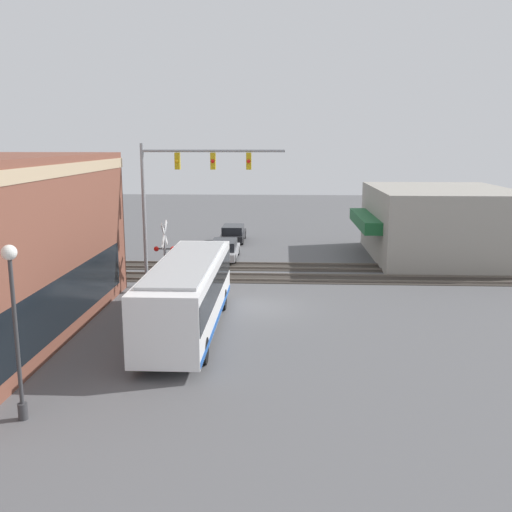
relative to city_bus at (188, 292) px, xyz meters
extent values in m
plane|color=#565659|center=(3.74, -2.80, -1.72)|extent=(120.00, 120.00, 0.00)
cube|color=tan|center=(-1.33, 4.85, 5.19)|extent=(17.51, 0.36, 0.50)
cube|color=black|center=(-1.33, 4.75, -0.02)|extent=(14.54, 0.12, 2.20)
cube|color=gray|center=(16.45, -14.90, 0.72)|extent=(11.76, 9.20, 4.88)
cube|color=#19592D|center=(16.45, -9.75, 0.88)|extent=(8.23, 1.20, 0.80)
cube|color=white|center=(0.01, 0.00, -0.01)|extent=(10.89, 2.55, 2.57)
cube|color=black|center=(0.01, 0.00, 0.38)|extent=(10.67, 2.59, 1.08)
cube|color=#194CA5|center=(0.01, 0.00, -1.13)|extent=(10.67, 2.58, 0.24)
cube|color=#A5A8AA|center=(0.01, 0.00, 1.34)|extent=(9.26, 2.17, 0.12)
cylinder|color=black|center=(3.25, 0.00, -1.22)|extent=(1.00, 2.57, 1.00)
cylinder|color=black|center=(-3.64, 0.00, -1.22)|extent=(1.00, 2.57, 1.00)
cylinder|color=gray|center=(7.61, 3.63, 2.25)|extent=(0.20, 0.20, 7.93)
cylinder|color=gray|center=(7.61, -0.23, 5.81)|extent=(0.16, 7.72, 0.16)
cube|color=gold|center=(7.61, 1.70, 5.26)|extent=(0.30, 0.27, 0.90)
sphere|color=yellow|center=(7.45, 1.70, 5.26)|extent=(0.20, 0.20, 0.20)
cube|color=gold|center=(7.61, -0.23, 5.26)|extent=(0.30, 0.27, 0.90)
sphere|color=red|center=(7.45, -0.23, 5.26)|extent=(0.20, 0.20, 0.20)
cube|color=gold|center=(7.61, -2.16, 5.26)|extent=(0.30, 0.27, 0.90)
sphere|color=red|center=(7.45, -2.16, 5.26)|extent=(0.20, 0.20, 0.20)
cylinder|color=gray|center=(6.84, 2.38, 0.08)|extent=(0.14, 0.14, 3.60)
cube|color=white|center=(6.84, 2.38, 1.38)|extent=(1.41, 0.06, 1.41)
cube|color=white|center=(6.84, 2.38, 1.38)|extent=(1.41, 0.06, 1.41)
cylinder|color=#38383A|center=(6.84, 2.38, 0.58)|extent=(0.08, 0.90, 0.08)
sphere|color=red|center=(6.79, 1.93, 0.58)|extent=(0.28, 0.28, 0.28)
sphere|color=red|center=(6.79, 2.83, 0.58)|extent=(0.28, 0.28, 0.28)
cylinder|color=#38383A|center=(-8.14, 3.57, -1.47)|extent=(0.28, 0.28, 0.50)
cylinder|color=#38383A|center=(-8.14, 3.57, 0.67)|extent=(0.12, 0.12, 4.78)
sphere|color=white|center=(-8.14, 3.57, 3.28)|extent=(0.44, 0.44, 0.44)
cube|color=#332D28|center=(9.74, -2.80, -1.71)|extent=(2.60, 60.00, 0.03)
cube|color=#6B6056|center=(9.03, -2.80, -1.65)|extent=(0.07, 60.00, 0.15)
cube|color=#6B6056|center=(10.46, -2.80, -1.65)|extent=(0.07, 60.00, 0.15)
cube|color=#332D28|center=(12.94, -2.80, -1.71)|extent=(2.60, 60.00, 0.03)
cube|color=#6B6056|center=(12.23, -2.80, -1.65)|extent=(0.07, 60.00, 0.15)
cube|color=#6B6056|center=(13.66, -2.80, -1.65)|extent=(0.07, 60.00, 0.15)
cube|color=#B7B7BC|center=(15.27, 0.00, -1.22)|extent=(4.74, 1.80, 0.49)
cube|color=black|center=(15.04, 0.00, -0.66)|extent=(2.61, 1.62, 0.61)
cylinder|color=black|center=(16.74, 0.00, -1.40)|extent=(0.64, 1.82, 0.64)
cylinder|color=black|center=(13.81, 0.00, -1.40)|extent=(0.64, 1.82, 0.64)
cube|color=black|center=(22.35, 0.00, -1.22)|extent=(4.71, 1.80, 0.49)
cube|color=black|center=(22.12, 0.00, -0.67)|extent=(2.59, 1.62, 0.61)
cylinder|color=black|center=(23.81, 0.00, -1.40)|extent=(0.64, 1.82, 0.64)
cylinder|color=black|center=(20.89, 0.00, -1.40)|extent=(0.64, 1.82, 0.64)
cylinder|color=#2D3351|center=(7.66, 1.47, -1.31)|extent=(0.28, 0.28, 0.82)
cylinder|color=#B2A58C|center=(7.66, 1.47, -0.56)|extent=(0.34, 0.34, 0.68)
sphere|color=tan|center=(7.66, 1.47, -0.11)|extent=(0.22, 0.22, 0.22)
camera|label=1|loc=(-23.29, -4.01, 6.31)|focal=40.00mm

